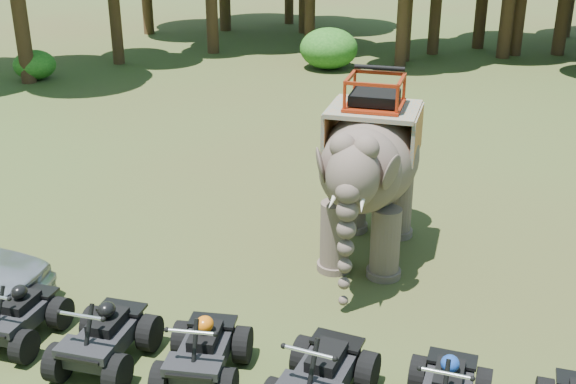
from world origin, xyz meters
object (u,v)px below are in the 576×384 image
atv_0 (16,309)px  atv_4 (447,384)px  elephant (371,167)px  atv_1 (103,329)px  atv_2 (203,344)px  atv_3 (323,366)px

atv_0 → atv_4: atv_4 is taller
elephant → atv_1: bearing=-123.8°
atv_1 → atv_2: size_ratio=1.02×
atv_0 → elephant: bearing=44.0°
atv_0 → atv_1: (1.76, -0.25, 0.05)m
atv_1 → atv_2: (1.68, 0.03, -0.01)m
elephant → atv_4: bearing=-67.8°
atv_3 → atv_4: (1.80, 0.10, -0.05)m
atv_2 → elephant: bearing=64.2°
atv_3 → atv_0: bearing=-175.2°
atv_0 → atv_4: (7.15, -0.23, 0.01)m
elephant → atv_4: elephant is taller
atv_1 → atv_4: atv_1 is taller
atv_0 → atv_4: size_ratio=0.98×
atv_0 → atv_2: 3.45m
atv_2 → atv_1: bearing=175.2°
elephant → atv_3: elephant is taller
elephant → atv_3: bearing=-87.6°
elephant → atv_1: 6.22m
atv_4 → atv_0: bearing=-177.6°
atv_0 → atv_3: size_ratio=0.90×
atv_0 → atv_2: size_ratio=0.94×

